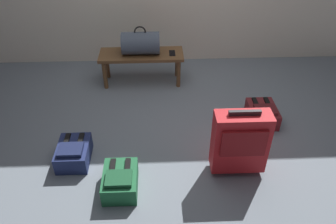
{
  "coord_description": "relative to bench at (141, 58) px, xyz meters",
  "views": [
    {
      "loc": [
        -0.26,
        -2.63,
        2.19
      ],
      "look_at": [
        -0.15,
        -0.02,
        0.25
      ],
      "focal_mm": 35.57,
      "sensor_mm": 36.0,
      "label": 1
    }
  ],
  "objects": [
    {
      "name": "ground_plane",
      "position": [
        0.43,
        -0.97,
        -0.33
      ],
      "size": [
        6.6,
        6.6,
        0.0
      ],
      "primitive_type": "plane",
      "color": "slate"
    },
    {
      "name": "bench",
      "position": [
        0.0,
        0.0,
        0.0
      ],
      "size": [
        1.0,
        0.36,
        0.39
      ],
      "color": "brown",
      "rests_on": "ground"
    },
    {
      "name": "duffel_bag_slate",
      "position": [
        -0.0,
        -0.0,
        0.19
      ],
      "size": [
        0.44,
        0.26,
        0.34
      ],
      "color": "#475160",
      "rests_on": "bench"
    },
    {
      "name": "cell_phone",
      "position": [
        0.37,
        -0.02,
        0.06
      ],
      "size": [
        0.07,
        0.14,
        0.01
      ],
      "color": "black",
      "rests_on": "bench"
    },
    {
      "name": "suitcase_upright_red",
      "position": [
        0.86,
        -1.55,
        0.01
      ],
      "size": [
        0.46,
        0.21,
        0.65
      ],
      "color": "red",
      "rests_on": "ground"
    },
    {
      "name": "backpack_maroon",
      "position": [
        1.27,
        -0.86,
        -0.24
      ],
      "size": [
        0.28,
        0.38,
        0.21
      ],
      "color": "maroon",
      "rests_on": "ground"
    },
    {
      "name": "backpack_green",
      "position": [
        -0.15,
        -1.72,
        -0.24
      ],
      "size": [
        0.28,
        0.38,
        0.21
      ],
      "color": "#1E6038",
      "rests_on": "ground"
    },
    {
      "name": "backpack_navy",
      "position": [
        -0.59,
        -1.37,
        -0.24
      ],
      "size": [
        0.28,
        0.38,
        0.21
      ],
      "color": "navy",
      "rests_on": "ground"
    }
  ]
}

